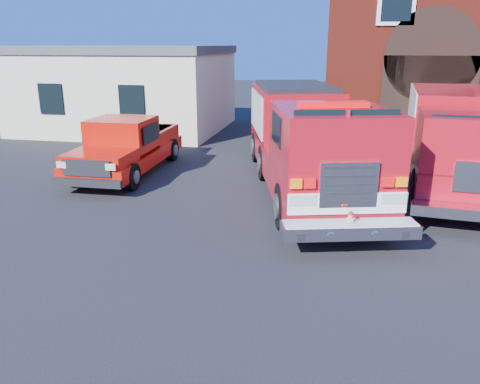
% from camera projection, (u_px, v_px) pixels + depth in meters
% --- Properties ---
extents(ground, '(100.00, 100.00, 0.00)m').
position_uv_depth(ground, '(249.00, 227.00, 11.82)').
color(ground, black).
rests_on(ground, ground).
extents(parking_stripe_far, '(0.12, 3.00, 0.01)m').
position_uv_depth(parking_stripe_far, '(458.00, 170.00, 17.13)').
color(parking_stripe_far, yellow).
rests_on(parking_stripe_far, ground).
extents(side_building, '(10.20, 8.20, 4.35)m').
position_uv_depth(side_building, '(128.00, 88.00, 24.99)').
color(side_building, beige).
rests_on(side_building, ground).
extents(fire_engine, '(5.27, 10.46, 3.11)m').
position_uv_depth(fire_engine, '(306.00, 139.00, 14.54)').
color(fire_engine, black).
rests_on(fire_engine, ground).
extents(pickup_truck, '(2.29, 6.15, 2.00)m').
position_uv_depth(pickup_truck, '(127.00, 147.00, 16.55)').
color(pickup_truck, black).
rests_on(pickup_truck, ground).
extents(secondary_truck, '(3.71, 9.35, 2.96)m').
position_uv_depth(secondary_truck, '(456.00, 136.00, 15.00)').
color(secondary_truck, black).
rests_on(secondary_truck, ground).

